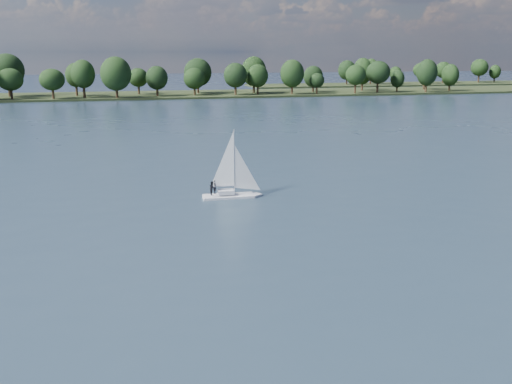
# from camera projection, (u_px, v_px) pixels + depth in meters

# --- Properties ---
(ground) EXTENTS (700.00, 700.00, 0.00)m
(ground) POSITION_uv_depth(u_px,v_px,m) (192.00, 135.00, 120.07)
(ground) COLOR #233342
(ground) RESTS_ON ground
(far_shore) EXTENTS (660.00, 40.00, 1.50)m
(far_shore) POSITION_uv_depth(u_px,v_px,m) (156.00, 96.00, 225.80)
(far_shore) COLOR black
(far_shore) RESTS_ON ground
(far_shore_back) EXTENTS (220.00, 30.00, 1.40)m
(far_shore_back) POSITION_uv_depth(u_px,v_px,m) (449.00, 84.00, 307.48)
(far_shore_back) COLOR black
(far_shore_back) RESTS_ON ground
(sailboat) EXTENTS (6.56, 1.90, 8.60)m
(sailboat) POSITION_uv_depth(u_px,v_px,m) (229.00, 178.00, 67.48)
(sailboat) COLOR silver
(sailboat) RESTS_ON ground
(treeline) EXTENTS (562.50, 74.32, 17.90)m
(treeline) POSITION_uv_depth(u_px,v_px,m) (127.00, 76.00, 218.04)
(treeline) COLOR black
(treeline) RESTS_ON ground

